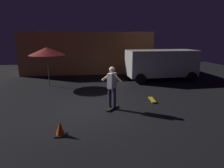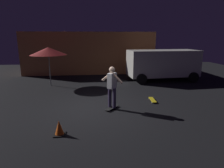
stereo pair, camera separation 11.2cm
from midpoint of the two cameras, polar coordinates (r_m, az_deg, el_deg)
ground_plane at (r=7.88m, az=-5.53°, el=-7.35°), size 28.00×28.00×0.00m
low_building at (r=16.78m, az=-7.46°, el=9.58°), size 10.32×4.22×3.28m
parked_van at (r=13.31m, az=14.36°, el=6.13°), size 4.70×2.42×2.03m
patio_umbrella at (r=11.75m, az=-19.29°, el=9.32°), size 2.10×2.10×2.30m
skateboard_ridden at (r=7.77m, az=-0.41°, el=-7.15°), size 0.65×0.73×0.07m
skateboard_spare at (r=8.92m, az=11.62°, el=-4.64°), size 0.27×0.79×0.07m
skater at (r=7.48m, az=-0.43°, el=-0.10°), size 0.81×0.70×1.67m
traffic_cone at (r=5.96m, az=-15.90°, el=-12.83°), size 0.34×0.34×0.46m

